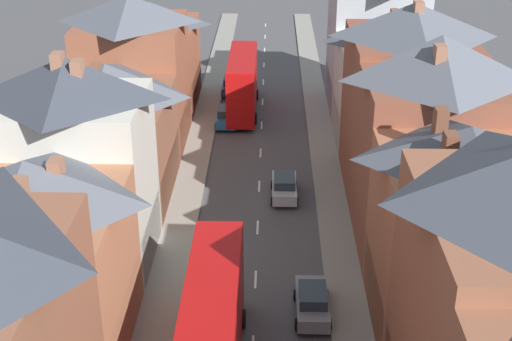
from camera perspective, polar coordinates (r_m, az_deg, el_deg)
name	(u,v)px	position (r m, az deg, el deg)	size (l,w,h in m)	color
pavement_left	(193,173)	(54.21, -5.10, -0.19)	(2.20, 104.00, 0.14)	gray
pavement_right	(327,174)	(54.07, 5.71, -0.29)	(2.20, 104.00, 0.14)	gray
centre_line_dashes	(259,186)	(52.13, 0.26, -1.26)	(0.14, 97.80, 0.01)	silver
terrace_row_left	(59,211)	(38.55, -15.46, -3.10)	(8.00, 71.27, 13.48)	brown
terrace_row_right	(450,195)	(38.49, 15.26, -1.94)	(8.00, 71.15, 14.39)	brown
double_decker_bus_lead	(242,83)	(65.30, -1.10, 7.05)	(2.74, 10.80, 5.30)	#B70F0F
double_decker_bus_mid_street	(213,322)	(33.97, -3.46, -12.04)	(2.74, 10.80, 5.30)	#B70F0F
car_near_silver	(312,302)	(38.67, 4.52, -10.42)	(1.90, 4.19, 1.69)	gray
car_parked_left_a	(226,116)	(62.92, -2.38, 4.40)	(1.90, 4.32, 1.68)	#236093
car_parked_right_a	(232,84)	(70.98, -1.96, 6.90)	(1.90, 4.53, 1.68)	navy
car_mid_black	(284,187)	(50.26, 2.28, -1.29)	(1.90, 4.15, 1.69)	#B7BABF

